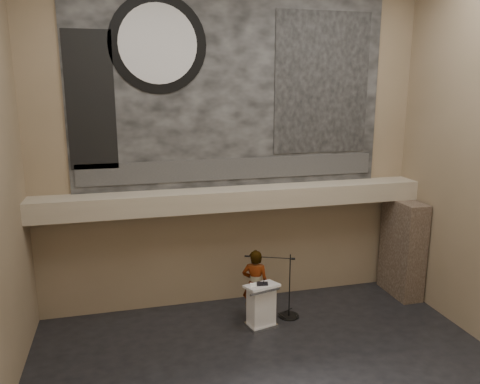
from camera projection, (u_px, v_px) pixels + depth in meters
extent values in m
cube|color=#7C694E|center=(232.00, 145.00, 11.99)|extent=(10.00, 0.02, 8.50)
cube|color=#7C694E|center=(428.00, 249.00, 4.44)|extent=(10.00, 0.02, 8.50)
cube|color=gray|center=(236.00, 198.00, 11.91)|extent=(10.00, 0.80, 0.50)
cylinder|color=#B2893D|center=(174.00, 213.00, 11.54)|extent=(0.04, 0.04, 0.06)
cylinder|color=#B2893D|center=(306.00, 205.00, 12.38)|extent=(0.04, 0.04, 0.06)
cube|color=black|center=(232.00, 88.00, 11.64)|extent=(8.00, 0.05, 5.00)
cube|color=#303030|center=(233.00, 169.00, 12.06)|extent=(7.76, 0.02, 0.55)
cylinder|color=black|center=(158.00, 44.00, 10.94)|extent=(2.30, 0.02, 2.30)
cylinder|color=silver|center=(158.00, 44.00, 10.92)|extent=(1.84, 0.02, 1.84)
cube|color=black|center=(322.00, 84.00, 12.16)|extent=(2.60, 0.02, 3.60)
cube|color=black|center=(91.00, 101.00, 10.85)|extent=(1.10, 0.02, 3.20)
cube|color=#3F3127|center=(403.00, 248.00, 12.97)|extent=(0.60, 1.40, 2.70)
cube|color=silver|center=(261.00, 325.00, 11.44)|extent=(0.79, 0.67, 0.08)
cube|color=white|center=(261.00, 305.00, 11.32)|extent=(0.68, 0.55, 0.96)
cube|color=white|center=(262.00, 286.00, 11.19)|extent=(0.88, 0.71, 0.13)
cube|color=black|center=(262.00, 284.00, 11.18)|extent=(0.32, 0.28, 0.04)
cube|color=white|center=(255.00, 285.00, 11.14)|extent=(0.27, 0.33, 0.00)
imported|color=white|center=(255.00, 284.00, 11.67)|extent=(0.78, 0.66, 1.81)
cylinder|color=black|center=(289.00, 316.00, 11.93)|extent=(0.52, 0.52, 0.02)
cylinder|color=black|center=(290.00, 286.00, 11.75)|extent=(0.03, 0.03, 1.68)
cylinder|color=black|center=(269.00, 257.00, 11.67)|extent=(1.11, 0.49, 0.02)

